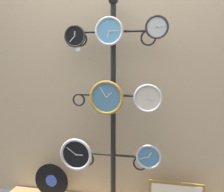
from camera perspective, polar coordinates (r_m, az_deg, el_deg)
shop_wall at (r=2.49m, az=1.04°, el=7.47°), size 4.40×0.04×2.80m
display_stand at (r=2.43m, az=0.25°, el=-8.40°), size 0.77×0.41×1.97m
clock_top_left at (r=2.36m, az=-8.06°, el=12.76°), size 0.19×0.04×0.19m
clock_top_center at (r=2.27m, az=-0.60°, el=13.93°), size 0.25×0.04×0.25m
clock_top_right at (r=2.19m, az=9.75°, el=14.57°), size 0.19×0.04×0.19m
clock_middle_center at (r=2.25m, az=-1.20°, el=-0.36°), size 0.30×0.04×0.30m
clock_middle_right at (r=2.21m, az=7.82°, el=-0.50°), size 0.24×0.04×0.24m
clock_bottom_left at (r=2.45m, az=-7.81°, el=-12.47°), size 0.30×0.04×0.30m
clock_bottom_right at (r=2.36m, az=7.98°, el=-12.96°), size 0.22×0.04×0.22m
vinyl_record at (r=2.78m, az=-13.05°, el=-17.52°), size 0.35×0.01×0.35m
price_tag_upper at (r=2.34m, az=-7.41°, el=10.01°), size 0.04×0.00×0.03m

